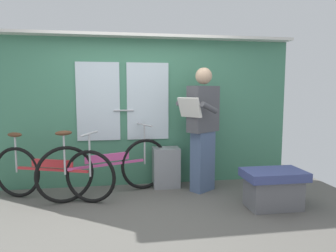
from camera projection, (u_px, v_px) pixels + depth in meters
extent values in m
cube|color=#56544F|center=(145.00, 220.00, 3.32)|extent=(5.55, 4.16, 0.04)
cube|color=#427F60|center=(137.00, 113.00, 4.45)|extent=(4.55, 0.08, 2.11)
cube|color=silver|center=(98.00, 102.00, 4.30)|extent=(0.60, 0.02, 1.10)
cube|color=silver|center=(148.00, 101.00, 4.41)|extent=(0.60, 0.02, 1.10)
cylinder|color=#B2B2B7|center=(124.00, 110.00, 4.35)|extent=(0.28, 0.02, 0.02)
cube|color=silver|center=(137.00, 36.00, 4.23)|extent=(4.55, 0.28, 0.04)
torus|color=black|center=(90.00, 177.00, 3.74)|extent=(0.63, 0.27, 0.66)
torus|color=black|center=(17.00, 172.00, 3.94)|extent=(0.63, 0.27, 0.66)
cube|color=red|center=(52.00, 170.00, 3.83)|extent=(0.92, 0.37, 0.03)
cube|color=red|center=(52.00, 163.00, 3.82)|extent=(0.53, 0.22, 0.10)
cylinder|color=#B7B7BC|center=(16.00, 154.00, 3.91)|extent=(0.02, 0.02, 0.49)
ellipsoid|color=brown|center=(15.00, 135.00, 3.88)|extent=(0.22, 0.15, 0.06)
cylinder|color=#B7B7BC|center=(90.00, 155.00, 3.71)|extent=(0.02, 0.02, 0.53)
cylinder|color=#B7B7BC|center=(89.00, 134.00, 3.68)|extent=(0.18, 0.42, 0.02)
torus|color=black|center=(145.00, 164.00, 4.28)|extent=(0.68, 0.30, 0.71)
torus|color=black|center=(65.00, 175.00, 3.73)|extent=(0.68, 0.30, 0.71)
cube|color=#D14C93|center=(108.00, 164.00, 4.00)|extent=(0.97, 0.41, 0.03)
cube|color=#D14C93|center=(107.00, 158.00, 3.99)|extent=(0.56, 0.25, 0.10)
cylinder|color=#B7B7BC|center=(64.00, 154.00, 3.70)|extent=(0.02, 0.02, 0.51)
ellipsoid|color=brown|center=(64.00, 133.00, 3.67)|extent=(0.22, 0.16, 0.06)
cylinder|color=#B7B7BC|center=(145.00, 144.00, 4.25)|extent=(0.02, 0.02, 0.55)
cylinder|color=#B7B7BC|center=(144.00, 125.00, 4.22)|extent=(0.18, 0.42, 0.02)
cube|color=slate|center=(203.00, 161.00, 4.20)|extent=(0.37, 0.33, 0.82)
cube|color=#4C4C51|center=(203.00, 109.00, 4.12)|extent=(0.49, 0.43, 0.62)
sphere|color=tan|center=(204.00, 76.00, 4.07)|extent=(0.22, 0.22, 0.22)
cube|color=silver|center=(190.00, 107.00, 3.92)|extent=(0.29, 0.34, 0.26)
cylinder|color=#4C4C51|center=(209.00, 108.00, 3.87)|extent=(0.29, 0.23, 0.17)
cylinder|color=#4C4C51|center=(185.00, 106.00, 4.16)|extent=(0.29, 0.23, 0.17)
cube|color=gray|center=(166.00, 167.00, 4.38)|extent=(0.38, 0.28, 0.57)
cube|color=#3D477F|center=(274.00, 175.00, 3.57)|extent=(0.70, 0.44, 0.10)
cube|color=slate|center=(273.00, 193.00, 3.59)|extent=(0.60, 0.36, 0.35)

